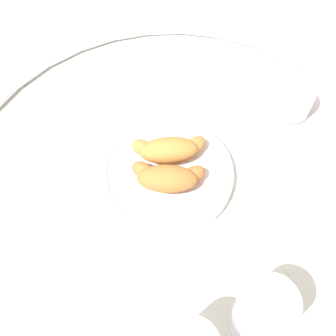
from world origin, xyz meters
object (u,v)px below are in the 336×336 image
Objects in this scene: croissant_small at (168,149)px; croissant_large at (167,177)px; pastry_plate at (168,173)px; juice_glass_left at (264,311)px; coffee_cup_near at (291,102)px; sugar_packet at (163,85)px; folded_napkin at (287,228)px.

croissant_large is at bearing -66.07° from croissant_small.
croissant_large is at bearing -66.49° from pastry_plate.
coffee_cup_near is at bearing 100.84° from juice_glass_left.
croissant_small is 2.43× the size of sugar_packet.
sugar_packet reaches higher than folded_napkin.
croissant_small is 0.87× the size of juice_glass_left.
coffee_cup_near is (0.14, 0.23, 0.01)m from pastry_plate.
croissant_large is at bearing 144.77° from juice_glass_left.
juice_glass_left is at bearing -79.16° from coffee_cup_near.
juice_glass_left is at bearing -40.51° from croissant_small.
juice_glass_left is at bearing -3.61° from sugar_packet.
sugar_packet is (-0.09, 0.15, -0.04)m from croissant_small.
pastry_plate is 1.81× the size of croissant_large.
coffee_cup_near is at bearing 57.97° from pastry_plate.
folded_napkin is at bearing 5.19° from croissant_large.
sugar_packet is at bearing 118.53° from pastry_plate.
juice_glass_left is (0.21, -0.15, 0.05)m from croissant_large.
juice_glass_left is 2.80× the size of sugar_packet.
croissant_large reaches higher than folded_napkin.
croissant_small is 0.89× the size of coffee_cup_near.
croissant_large is 0.26m from juice_glass_left.
croissant_large is (0.01, -0.02, 0.03)m from pastry_plate.
coffee_cup_near is 0.25m from folded_napkin.
folded_napkin is (0.23, -0.03, -0.04)m from croissant_small.
croissant_small reaches higher than pastry_plate.
juice_glass_left is at bearing -37.82° from pastry_plate.
pastry_plate is at bearing -122.03° from coffee_cup_near.
croissant_small is (-0.02, 0.05, 0.00)m from croissant_large.
croissant_small reaches higher than coffee_cup_near.
sugar_packet is (-0.11, 0.20, -0.04)m from croissant_large.
juice_glass_left reaches higher than croissant_large.
juice_glass_left is at bearing -89.42° from folded_napkin.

